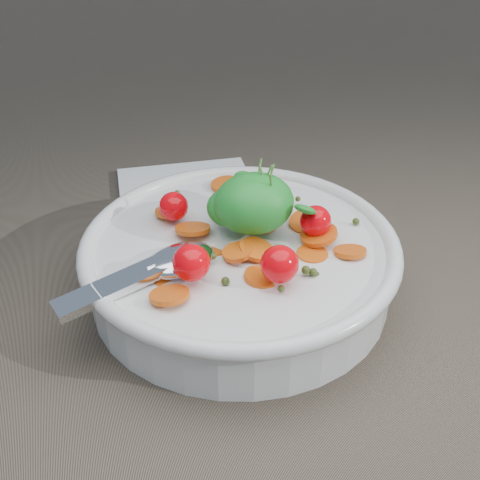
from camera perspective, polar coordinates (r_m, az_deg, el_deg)
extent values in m
plane|color=#6D5F4E|center=(0.62, -1.83, -4.36)|extent=(6.00, 6.00, 0.00)
cylinder|color=silver|center=(0.59, 0.00, -2.60)|extent=(0.29, 0.29, 0.06)
torus|color=silver|center=(0.58, 0.00, -0.35)|extent=(0.31, 0.31, 0.02)
cylinder|color=silver|center=(0.61, 0.00, -4.47)|extent=(0.15, 0.15, 0.01)
cylinder|color=brown|center=(0.59, 0.00, -2.60)|extent=(0.27, 0.27, 0.04)
cylinder|color=#E15E12|center=(0.62, -6.82, 2.63)|extent=(0.03, 0.03, 0.01)
cylinder|color=#E15E12|center=(0.51, -6.71, -5.21)|extent=(0.05, 0.05, 0.02)
cylinder|color=#E15E12|center=(0.57, -9.44, -1.68)|extent=(0.04, 0.04, 0.01)
cylinder|color=#E15E12|center=(0.57, -2.63, -0.88)|extent=(0.04, 0.04, 0.01)
cylinder|color=#E15E12|center=(0.60, 2.06, 1.29)|extent=(0.03, 0.03, 0.01)
cylinder|color=#E15E12|center=(0.56, 1.54, -0.89)|extent=(0.04, 0.04, 0.01)
cylinder|color=#E15E12|center=(0.57, 6.86, -1.39)|extent=(0.04, 0.04, 0.01)
cylinder|color=#E15E12|center=(0.54, -6.70, -3.66)|extent=(0.04, 0.04, 0.01)
cylinder|color=#E15E12|center=(0.58, 7.49, 0.51)|extent=(0.04, 0.05, 0.02)
cylinder|color=#E15E12|center=(0.55, -0.28, -1.15)|extent=(0.04, 0.04, 0.01)
cylinder|color=#E15E12|center=(0.61, 6.30, 1.72)|extent=(0.05, 0.05, 0.01)
cylinder|color=#E15E12|center=(0.59, -4.52, 1.06)|extent=(0.04, 0.04, 0.02)
cylinder|color=#E15E12|center=(0.53, 2.10, -3.61)|extent=(0.05, 0.05, 0.01)
cylinder|color=#E15E12|center=(0.57, 10.39, -1.08)|extent=(0.04, 0.04, 0.01)
cylinder|color=#E15E12|center=(0.67, -1.40, 5.31)|extent=(0.05, 0.05, 0.01)
cylinder|color=#E15E12|center=(0.58, -2.63, -0.46)|extent=(0.05, 0.05, 0.01)
sphere|color=#344316|center=(0.55, 4.62, -1.23)|extent=(0.01, 0.01, 0.01)
sphere|color=#344316|center=(0.61, 10.94, 1.73)|extent=(0.01, 0.01, 0.01)
sphere|color=#344316|center=(0.64, -0.97, 4.04)|extent=(0.01, 0.01, 0.01)
sphere|color=#344316|center=(0.51, 3.93, -4.63)|extent=(0.01, 0.01, 0.01)
sphere|color=#344316|center=(0.65, -0.13, 3.70)|extent=(0.01, 0.01, 0.01)
sphere|color=#344316|center=(0.54, 6.94, -3.05)|extent=(0.01, 0.01, 0.01)
sphere|color=#344316|center=(0.53, 6.26, -2.85)|extent=(0.01, 0.01, 0.01)
sphere|color=#344316|center=(0.52, -1.39, -3.92)|extent=(0.01, 0.01, 0.01)
sphere|color=#344316|center=(0.64, 5.51, 3.90)|extent=(0.01, 0.01, 0.01)
sphere|color=#344316|center=(0.61, 3.95, 2.41)|extent=(0.01, 0.01, 0.01)
sphere|color=#344316|center=(0.54, 7.15, -3.36)|extent=(0.01, 0.01, 0.01)
sphere|color=#344316|center=(0.66, -5.98, 4.47)|extent=(0.01, 0.01, 0.01)
sphere|color=#344316|center=(0.61, 1.22, 1.72)|extent=(0.01, 0.01, 0.01)
sphere|color=#344316|center=(0.63, 4.58, 2.74)|extent=(0.01, 0.01, 0.01)
sphere|color=#344316|center=(0.62, 0.45, 2.37)|extent=(0.01, 0.01, 0.01)
sphere|color=#344316|center=(0.55, -2.52, -1.52)|extent=(0.01, 0.01, 0.01)
sphere|color=#344316|center=(0.56, -3.53, -1.50)|extent=(0.01, 0.01, 0.01)
sphere|color=#344316|center=(0.59, 8.27, 0.20)|extent=(0.01, 0.01, 0.01)
sphere|color=#344316|center=(0.56, -8.22, -2.02)|extent=(0.01, 0.01, 0.01)
sphere|color=#344316|center=(0.55, -6.51, -2.19)|extent=(0.01, 0.01, 0.01)
sphere|color=#EC010A|center=(0.58, 7.17, 1.80)|extent=(0.03, 0.03, 0.03)
sphere|color=#EC010A|center=(0.62, 0.97, 4.50)|extent=(0.03, 0.03, 0.03)
sphere|color=#EC010A|center=(0.60, -6.31, 3.19)|extent=(0.03, 0.03, 0.03)
sphere|color=#EC010A|center=(0.52, -4.64, -2.16)|extent=(0.03, 0.03, 0.03)
sphere|color=#EC010A|center=(0.51, 3.76, -2.30)|extent=(0.03, 0.03, 0.03)
ellipsoid|color=#208F2A|center=(0.57, 1.33, 3.51)|extent=(0.08, 0.07, 0.06)
ellipsoid|color=#208F2A|center=(0.58, -0.98, 3.12)|extent=(0.04, 0.04, 0.04)
ellipsoid|color=#208F2A|center=(0.63, 0.39, 5.67)|extent=(0.03, 0.03, 0.02)
ellipsoid|color=#208F2A|center=(0.56, 2.31, 3.86)|extent=(0.03, 0.04, 0.02)
ellipsoid|color=#208F2A|center=(0.58, 2.21, 5.69)|extent=(0.02, 0.02, 0.01)
ellipsoid|color=#208F2A|center=(0.56, -0.42, 4.09)|extent=(0.03, 0.03, 0.02)
ellipsoid|color=#208F2A|center=(0.58, 1.07, 4.40)|extent=(0.03, 0.03, 0.02)
ellipsoid|color=#208F2A|center=(0.56, 6.20, 2.91)|extent=(0.03, 0.03, 0.02)
ellipsoid|color=#208F2A|center=(0.56, -0.83, 3.51)|extent=(0.03, 0.03, 0.02)
ellipsoid|color=#208F2A|center=(0.55, 1.68, 3.86)|extent=(0.03, 0.03, 0.02)
ellipsoid|color=#208F2A|center=(0.56, -0.03, 3.51)|extent=(0.03, 0.03, 0.03)
ellipsoid|color=#208F2A|center=(0.57, 1.86, 4.67)|extent=(0.03, 0.03, 0.03)
ellipsoid|color=#208F2A|center=(0.60, 0.44, 5.36)|extent=(0.04, 0.04, 0.03)
ellipsoid|color=#208F2A|center=(0.58, 2.54, 5.30)|extent=(0.03, 0.03, 0.03)
ellipsoid|color=#208F2A|center=(0.56, -0.95, 3.66)|extent=(0.03, 0.03, 0.02)
ellipsoid|color=#208F2A|center=(0.57, 1.18, 3.85)|extent=(0.03, 0.03, 0.03)
ellipsoid|color=#208F2A|center=(0.56, 2.30, 5.61)|extent=(0.03, 0.03, 0.01)
ellipsoid|color=#208F2A|center=(0.56, 1.36, 4.63)|extent=(0.03, 0.03, 0.02)
ellipsoid|color=#208F2A|center=(0.59, 0.01, 4.19)|extent=(0.02, 0.02, 0.02)
ellipsoid|color=#208F2A|center=(0.58, 0.31, 5.01)|extent=(0.02, 0.02, 0.01)
ellipsoid|color=#208F2A|center=(0.57, 2.41, 4.23)|extent=(0.04, 0.04, 0.02)
cylinder|color=#4C8C33|center=(0.57, 2.61, 4.74)|extent=(0.01, 0.02, 0.05)
cylinder|color=#4C8C33|center=(0.57, 2.08, 5.11)|extent=(0.02, 0.01, 0.05)
cylinder|color=#4C8C33|center=(0.57, 1.61, 5.28)|extent=(0.01, 0.01, 0.05)
cylinder|color=#4C8C33|center=(0.56, 3.06, 4.38)|extent=(0.01, 0.01, 0.05)
cylinder|color=#4C8C33|center=(0.57, 2.55, 4.77)|extent=(0.02, 0.01, 0.05)
ellipsoid|color=silver|center=(0.55, -5.68, -1.90)|extent=(0.08, 0.06, 0.02)
cube|color=silver|center=(0.53, -10.72, -3.83)|extent=(0.13, 0.06, 0.02)
cylinder|color=silver|center=(0.54, -7.67, -2.55)|extent=(0.03, 0.02, 0.01)
cube|color=white|center=(0.78, -4.98, 4.64)|extent=(0.18, 0.16, 0.01)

